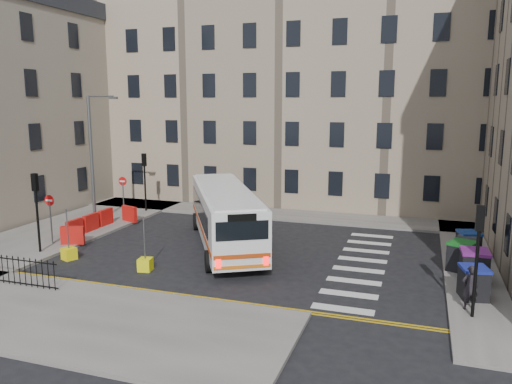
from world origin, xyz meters
The scene contains 22 objects.
ground centered at (0.00, 0.00, 0.00)m, with size 120.00×120.00×0.00m, color black.
pavement_north centered at (-6.00, 8.60, 0.07)m, with size 36.00×3.20×0.15m, color slate.
pavement_east centered at (9.00, 4.00, 0.07)m, with size 2.40×26.00×0.15m, color slate.
pavement_west centered at (-14.00, 1.00, 0.07)m, with size 6.00×22.00×0.15m, color slate.
pavement_sw centered at (-7.00, -10.00, 0.07)m, with size 20.00×6.00×0.15m, color slate.
terrace_north centered at (-7.00, 15.50, 8.62)m, with size 38.30×10.80×17.20m.
traffic_light_east centered at (8.60, -5.50, 2.87)m, with size 0.28×0.22×4.10m.
traffic_light_nw centered at (-12.00, 6.50, 2.87)m, with size 0.28×0.22×4.10m.
traffic_light_sw centered at (-12.00, -4.00, 2.87)m, with size 0.28×0.22×4.10m.
streetlamp centered at (-13.00, 2.00, 4.34)m, with size 0.50×0.22×8.14m.
no_entry_north centered at (-12.50, 4.50, 2.08)m, with size 0.60×0.08×3.00m.
no_entry_south centered at (-12.50, -2.50, 2.08)m, with size 0.60×0.08×3.00m.
roadworks_barriers centered at (-11.84, 0.50, 0.65)m, with size 1.66×6.26×1.00m.
bus centered at (-3.45, 0.46, 1.82)m, with size 7.97×11.34×3.15m.
wheelie_bin_a centered at (8.76, -3.59, 0.79)m, with size 1.23×1.34×1.28m.
wheelie_bin_b centered at (8.93, -1.73, 0.88)m, with size 1.20×1.37×1.44m.
wheelie_bin_c centered at (8.54, -0.15, 0.83)m, with size 1.46×1.54×1.35m.
wheelie_bin_d centered at (9.04, 2.12, 0.72)m, with size 1.21×1.29×1.14m.
wheelie_bin_e centered at (9.01, 2.37, 0.78)m, with size 1.26×1.36×1.24m.
pedestrian centered at (8.52, -4.81, 1.00)m, with size 0.62×0.41×1.70m, color black.
bollard_yellow centered at (-10.00, -4.23, 0.30)m, with size 0.60×0.60×0.60m, color yellow.
bollard_chevron centered at (-5.48, -4.50, 0.30)m, with size 0.60×0.60×0.60m, color #F1EE0E.
Camera 1 is at (6.57, -24.07, 7.80)m, focal length 35.00 mm.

